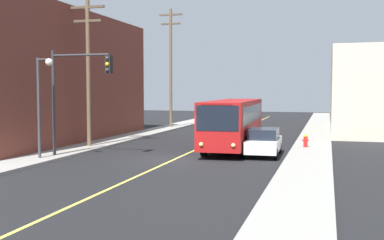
# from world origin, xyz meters

# --- Properties ---
(ground_plane) EXTENTS (120.00, 120.00, 0.00)m
(ground_plane) POSITION_xyz_m (0.00, 0.00, 0.00)
(ground_plane) COLOR black
(sidewalk_left) EXTENTS (2.50, 90.00, 0.15)m
(sidewalk_left) POSITION_xyz_m (-7.25, 10.00, 0.07)
(sidewalk_left) COLOR gray
(sidewalk_left) RESTS_ON ground
(sidewalk_right) EXTENTS (2.50, 90.00, 0.15)m
(sidewalk_right) POSITION_xyz_m (7.25, 10.00, 0.07)
(sidewalk_right) COLOR gray
(sidewalk_right) RESTS_ON ground
(lane_stripe_center) EXTENTS (0.16, 60.00, 0.01)m
(lane_stripe_center) POSITION_xyz_m (0.00, 15.00, 0.01)
(lane_stripe_center) COLOR #D8CC4C
(lane_stripe_center) RESTS_ON ground
(building_left_brick) EXTENTS (10.00, 21.36, 9.61)m
(building_left_brick) POSITION_xyz_m (-13.49, 6.13, 4.80)
(building_left_brick) COLOR brown
(building_left_brick) RESTS_ON ground
(city_bus) EXTENTS (3.04, 12.23, 3.20)m
(city_bus) POSITION_xyz_m (2.20, 6.07, 1.82)
(city_bus) COLOR maroon
(city_bus) RESTS_ON ground
(parked_car_white) EXTENTS (1.91, 4.44, 1.62)m
(parked_car_white) POSITION_xyz_m (4.62, 2.93, 0.84)
(parked_car_white) COLOR silver
(parked_car_white) RESTS_ON ground
(utility_pole_near) EXTENTS (2.40, 0.28, 9.80)m
(utility_pole_near) POSITION_xyz_m (-7.16, 3.58, 5.55)
(utility_pole_near) COLOR brown
(utility_pole_near) RESTS_ON sidewalk_left
(utility_pole_mid) EXTENTS (2.40, 0.28, 11.88)m
(utility_pole_mid) POSITION_xyz_m (-7.15, 20.81, 6.62)
(utility_pole_mid) COLOR brown
(utility_pole_mid) RESTS_ON sidewalk_left
(traffic_signal_left_corner) EXTENTS (3.75, 0.48, 6.00)m
(traffic_signal_left_corner) POSITION_xyz_m (-5.41, -1.00, 4.30)
(traffic_signal_left_corner) COLOR #2D2D33
(traffic_signal_left_corner) RESTS_ON sidewalk_left
(street_lamp_left) EXTENTS (0.98, 0.40, 5.50)m
(street_lamp_left) POSITION_xyz_m (-6.83, -2.31, 3.74)
(street_lamp_left) COLOR #38383D
(street_lamp_left) RESTS_ON sidewalk_left
(fire_hydrant) EXTENTS (0.44, 0.26, 0.84)m
(fire_hydrant) POSITION_xyz_m (6.85, 6.75, 0.58)
(fire_hydrant) COLOR red
(fire_hydrant) RESTS_ON sidewalk_right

